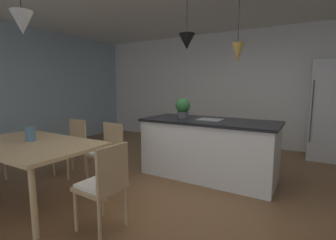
% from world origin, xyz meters
% --- Properties ---
extents(ground_plane, '(10.00, 8.40, 0.04)m').
position_xyz_m(ground_plane, '(0.00, 0.00, -0.02)').
color(ground_plane, brown).
extents(wall_back_kitchen, '(10.00, 0.12, 2.70)m').
position_xyz_m(wall_back_kitchen, '(0.00, 3.26, 1.35)').
color(wall_back_kitchen, white).
rests_on(wall_back_kitchen, ground_plane).
extents(window_wall_left_glazing, '(0.06, 8.40, 2.70)m').
position_xyz_m(window_wall_left_glazing, '(-4.06, 0.00, 1.35)').
color(window_wall_left_glazing, '#9EB7C6').
rests_on(window_wall_left_glazing, ground_plane).
extents(dining_table, '(1.72, 1.04, 0.74)m').
position_xyz_m(dining_table, '(-1.49, -1.08, 0.67)').
color(dining_table, tan).
rests_on(dining_table, ground_plane).
extents(chair_far_left, '(0.40, 0.40, 0.87)m').
position_xyz_m(chair_far_left, '(-1.88, -0.20, 0.47)').
color(chair_far_left, tan).
rests_on(chair_far_left, ground_plane).
extents(chair_kitchen_end, '(0.42, 0.42, 0.87)m').
position_xyz_m(chair_kitchen_end, '(-0.26, -1.09, 0.47)').
color(chair_kitchen_end, tan).
rests_on(chair_kitchen_end, ground_plane).
extents(chair_far_right, '(0.42, 0.42, 0.87)m').
position_xyz_m(chair_far_right, '(-1.10, -0.20, 0.47)').
color(chair_far_right, tan).
rests_on(chair_far_right, ground_plane).
extents(kitchen_island, '(2.04, 0.90, 0.91)m').
position_xyz_m(kitchen_island, '(0.07, 0.80, 0.46)').
color(kitchen_island, white).
rests_on(kitchen_island, ground_plane).
extents(refrigerator, '(0.70, 0.67, 1.90)m').
position_xyz_m(refrigerator, '(1.72, 2.86, 0.95)').
color(refrigerator, silver).
rests_on(refrigerator, ground_plane).
extents(pendant_over_table, '(0.24, 0.24, 0.73)m').
position_xyz_m(pendant_over_table, '(-1.35, -1.14, 2.10)').
color(pendant_over_table, black).
extents(pendant_over_island_main, '(0.25, 0.25, 0.72)m').
position_xyz_m(pendant_over_island_main, '(-0.33, 0.80, 2.10)').
color(pendant_over_island_main, black).
extents(pendant_over_island_aux, '(0.16, 0.16, 0.96)m').
position_xyz_m(pendant_over_island_aux, '(0.47, 0.80, 1.88)').
color(pendant_over_island_aux, black).
extents(potted_plant_on_island, '(0.24, 0.24, 0.32)m').
position_xyz_m(potted_plant_on_island, '(-0.38, 0.80, 1.07)').
color(potted_plant_on_island, '#4C4C51').
rests_on(potted_plant_on_island, kitchen_island).
extents(vase_on_dining_table, '(0.12, 0.12, 0.18)m').
position_xyz_m(vase_on_dining_table, '(-1.56, -1.02, 0.83)').
color(vase_on_dining_table, slate).
rests_on(vase_on_dining_table, dining_table).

